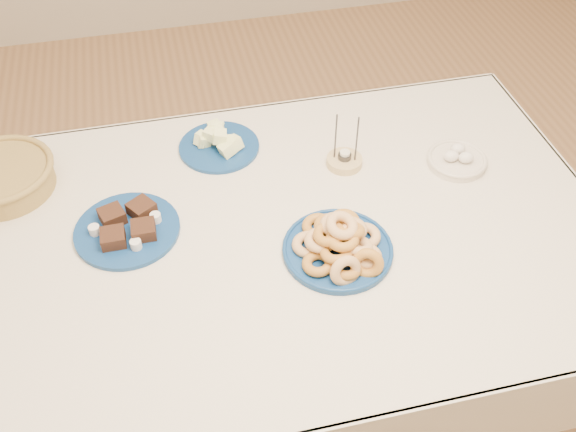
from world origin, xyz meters
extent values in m
plane|color=#996E48|center=(0.00, 0.00, 0.00)|extent=(5.00, 5.00, 0.00)
cylinder|color=brown|center=(-0.70, 0.40, 0.36)|extent=(0.06, 0.06, 0.72)
cylinder|color=brown|center=(0.70, 0.40, 0.36)|extent=(0.06, 0.06, 0.72)
cylinder|color=brown|center=(0.70, -0.40, 0.36)|extent=(0.06, 0.06, 0.72)
cube|color=beige|center=(0.00, 0.00, 0.74)|extent=(1.70, 1.10, 0.02)
cube|color=beige|center=(0.00, 0.55, 0.61)|extent=(1.70, 0.01, 0.28)
cube|color=beige|center=(0.85, 0.00, 0.61)|extent=(0.01, 1.10, 0.28)
cylinder|color=navy|center=(0.11, -0.11, 0.76)|extent=(0.29, 0.29, 0.01)
torus|color=navy|center=(0.11, -0.11, 0.76)|extent=(0.29, 0.29, 0.01)
torus|color=tan|center=(0.19, -0.09, 0.78)|extent=(0.09, 0.09, 0.04)
torus|color=#9B6222|center=(0.15, -0.03, 0.78)|extent=(0.09, 0.09, 0.03)
torus|color=#9B6222|center=(0.08, -0.03, 0.78)|extent=(0.11, 0.11, 0.03)
torus|color=tan|center=(0.04, -0.09, 0.78)|extent=(0.11, 0.11, 0.03)
torus|color=#9B6222|center=(0.05, -0.15, 0.78)|extent=(0.10, 0.10, 0.03)
torus|color=#9B6222|center=(0.11, -0.18, 0.78)|extent=(0.11, 0.11, 0.03)
torus|color=tan|center=(0.17, -0.15, 0.78)|extent=(0.10, 0.09, 0.03)
torus|color=tan|center=(0.15, -0.08, 0.80)|extent=(0.11, 0.11, 0.03)
torus|color=#9B6222|center=(0.10, -0.06, 0.80)|extent=(0.11, 0.11, 0.03)
torus|color=tan|center=(0.07, -0.10, 0.80)|extent=(0.10, 0.10, 0.03)
torus|color=#9B6222|center=(0.10, -0.15, 0.80)|extent=(0.11, 0.11, 0.03)
torus|color=tan|center=(0.15, -0.14, 0.80)|extent=(0.12, 0.12, 0.05)
torus|color=#9B6222|center=(0.14, -0.10, 0.82)|extent=(0.11, 0.11, 0.05)
torus|color=tan|center=(0.11, -0.08, 0.82)|extent=(0.10, 0.10, 0.03)
torus|color=#9B6222|center=(0.09, -0.11, 0.82)|extent=(0.10, 0.10, 0.04)
torus|color=#9B6222|center=(0.12, -0.13, 0.82)|extent=(0.11, 0.11, 0.03)
torus|color=tan|center=(0.12, -0.11, 0.85)|extent=(0.12, 0.12, 0.05)
torus|color=tan|center=(0.10, -0.20, 0.79)|extent=(0.09, 0.06, 0.08)
torus|color=#9B6222|center=(0.16, -0.19, 0.79)|extent=(0.09, 0.08, 0.08)
cylinder|color=navy|center=(-0.11, 0.37, 0.76)|extent=(0.24, 0.24, 0.01)
cube|color=#E3F399|center=(-0.15, 0.38, 0.78)|extent=(0.05, 0.05, 0.05)
cube|color=#E3F399|center=(-0.11, 0.35, 0.81)|extent=(0.05, 0.04, 0.05)
cube|color=#E3F399|center=(-0.11, 0.43, 0.78)|extent=(0.05, 0.04, 0.04)
cube|color=#E3F399|center=(-0.11, 0.38, 0.81)|extent=(0.05, 0.05, 0.04)
cube|color=#E3F399|center=(-0.13, 0.37, 0.81)|extent=(0.06, 0.05, 0.04)
cube|color=#E3F399|center=(-0.07, 0.34, 0.78)|extent=(0.06, 0.05, 0.05)
cube|color=#E3F399|center=(-0.11, 0.39, 0.81)|extent=(0.06, 0.05, 0.05)
cube|color=#E3F399|center=(-0.08, 0.35, 0.78)|extent=(0.04, 0.04, 0.04)
cube|color=#E3F399|center=(-0.10, 0.32, 0.78)|extent=(0.06, 0.05, 0.05)
cube|color=#E3F399|center=(-0.12, 0.37, 0.81)|extent=(0.05, 0.05, 0.04)
cube|color=#E3F399|center=(-0.16, 0.38, 0.78)|extent=(0.06, 0.05, 0.05)
cylinder|color=navy|center=(-0.39, 0.08, 0.76)|extent=(0.33, 0.33, 0.01)
cube|color=black|center=(-0.43, 0.04, 0.78)|extent=(0.06, 0.06, 0.03)
cube|color=black|center=(-0.35, 0.05, 0.78)|extent=(0.06, 0.06, 0.03)
cube|color=black|center=(-0.43, 0.12, 0.78)|extent=(0.08, 0.08, 0.03)
cube|color=black|center=(-0.35, 0.13, 0.78)|extent=(0.08, 0.08, 0.03)
cylinder|color=white|center=(-0.47, 0.08, 0.77)|extent=(0.03, 0.03, 0.02)
cylinder|color=white|center=(-0.37, 0.01, 0.77)|extent=(0.03, 0.03, 0.02)
cylinder|color=white|center=(-0.32, 0.09, 0.77)|extent=(0.03, 0.03, 0.02)
cylinder|color=olive|center=(-0.71, 0.33, 0.78)|extent=(0.34, 0.34, 0.07)
cylinder|color=tan|center=(0.23, 0.21, 0.76)|extent=(0.14, 0.14, 0.02)
cylinder|color=#3A3A3F|center=(0.23, 0.21, 0.78)|extent=(0.05, 0.05, 0.02)
cylinder|color=silver|center=(0.23, 0.21, 0.79)|extent=(0.04, 0.04, 0.01)
cylinder|color=#3A3A3F|center=(0.20, 0.23, 0.85)|extent=(0.01, 0.01, 0.15)
cylinder|color=#3A3A3F|center=(0.25, 0.20, 0.85)|extent=(0.01, 0.01, 0.15)
cylinder|color=beige|center=(0.54, 0.14, 0.76)|extent=(0.19, 0.19, 0.02)
torus|color=beige|center=(0.54, 0.14, 0.77)|extent=(0.20, 0.20, 0.01)
ellipsoid|color=silver|center=(0.52, 0.14, 0.79)|extent=(0.05, 0.04, 0.03)
ellipsoid|color=silver|center=(0.55, 0.12, 0.79)|extent=(0.05, 0.04, 0.03)
ellipsoid|color=silver|center=(0.55, 0.16, 0.79)|extent=(0.05, 0.04, 0.03)
camera|label=1|loc=(-0.25, -1.11, 1.95)|focal=40.00mm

